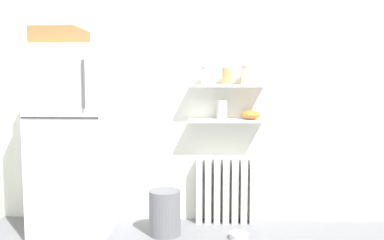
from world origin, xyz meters
TOP-DOWN VIEW (x-y plane):
  - back_wall at (0.00, 2.05)m, footprint 7.04×0.10m
  - refrigerator at (-1.32, 1.66)m, footprint 0.67×0.72m
  - radiator at (0.10, 1.92)m, footprint 0.59×0.12m
  - wall_shelf_lower at (0.10, 1.89)m, footprint 0.73×0.22m
  - wall_shelf_upper at (0.10, 1.89)m, footprint 0.73×0.22m
  - storage_jar_0 at (-0.10, 1.89)m, footprint 0.10×0.10m
  - storage_jar_1 at (0.10, 1.89)m, footprint 0.10×0.10m
  - storage_jar_2 at (0.29, 1.89)m, footprint 0.12×0.12m
  - vase at (0.05, 1.89)m, footprint 0.10×0.10m
  - shelf_bowl at (0.33, 1.89)m, footprint 0.19×0.19m
  - trash_bin at (-0.47, 1.58)m, footprint 0.29×0.29m
  - pet_food_bowl at (0.20, 1.50)m, footprint 0.17×0.17m

SIDE VIEW (x-z plane):
  - pet_food_bowl at x=0.20m, z-range 0.00..0.05m
  - trash_bin at x=-0.47m, z-range 0.00..0.41m
  - radiator at x=0.10m, z-range 0.00..0.65m
  - refrigerator at x=-1.32m, z-range -0.04..1.82m
  - wall_shelf_lower at x=0.10m, z-range 1.01..1.03m
  - shelf_bowl at x=0.33m, z-range 1.03..1.12m
  - vase at x=0.05m, z-range 1.03..1.22m
  - back_wall at x=0.00m, z-range 0.00..2.60m
  - wall_shelf_upper at x=0.10m, z-range 1.34..1.37m
  - storage_jar_1 at x=0.10m, z-range 1.37..1.53m
  - storage_jar_0 at x=-0.10m, z-range 1.37..1.53m
  - storage_jar_2 at x=0.29m, z-range 1.37..1.54m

